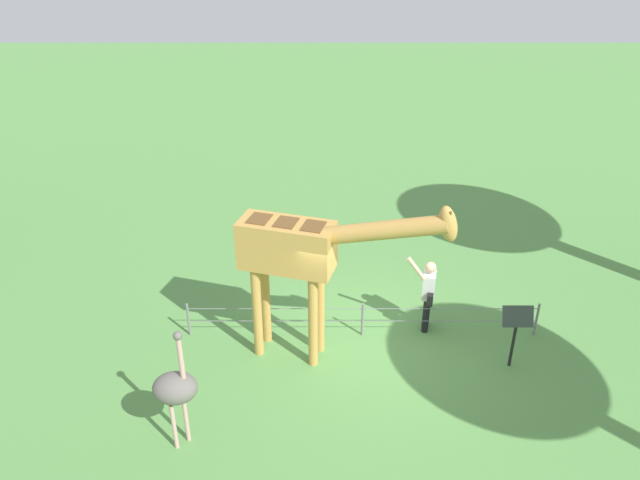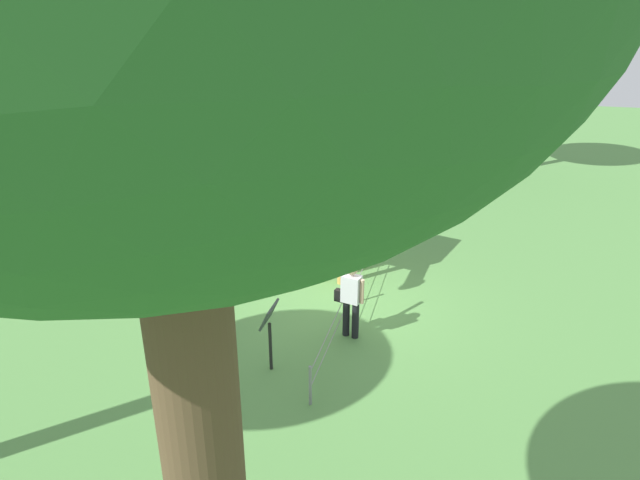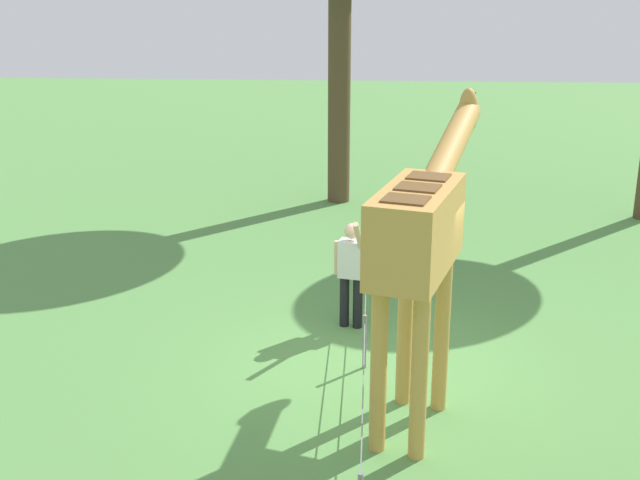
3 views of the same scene
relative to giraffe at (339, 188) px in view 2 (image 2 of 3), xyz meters
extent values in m
plane|color=#568E47|center=(1.14, 0.47, -2.26)|extent=(60.00, 60.00, 0.00)
cylinder|color=#C69347|center=(0.28, 0.15, -1.30)|extent=(0.18, 0.18, 1.93)
cylinder|color=#C69347|center=(0.16, -0.28, -1.30)|extent=(0.18, 0.18, 1.93)
cylinder|color=#C69347|center=(-0.77, 0.46, -1.30)|extent=(0.18, 0.18, 1.93)
cylinder|color=#C69347|center=(-0.90, 0.04, -1.30)|extent=(0.18, 0.18, 1.93)
cube|color=#C69347|center=(-0.31, 0.09, 0.11)|extent=(1.83, 1.15, 0.90)
cube|color=brown|center=(0.17, -0.05, 0.57)|extent=(0.47, 0.52, 0.02)
cube|color=brown|center=(-0.31, 0.09, 0.57)|extent=(0.47, 0.52, 0.02)
cube|color=brown|center=(-0.79, 0.23, 0.57)|extent=(0.47, 0.52, 0.02)
cylinder|color=#C69347|center=(1.30, -0.39, 0.66)|extent=(2.25, 0.95, 0.87)
ellipsoid|color=#C69347|center=(2.34, -0.70, 0.95)|extent=(0.49, 0.37, 0.69)
cylinder|color=brown|center=(2.34, -0.64, 1.13)|extent=(0.05, 0.05, 0.14)
cylinder|color=brown|center=(2.34, -0.76, 1.13)|extent=(0.05, 0.05, 0.14)
cylinder|color=black|center=(2.43, 0.73, -1.87)|extent=(0.14, 0.14, 0.78)
cylinder|color=black|center=(2.48, 0.93, -1.87)|extent=(0.14, 0.14, 0.78)
cube|color=silver|center=(2.45, 0.83, -1.21)|extent=(0.31, 0.40, 0.55)
sphere|color=#D8AD8C|center=(2.45, 0.83, -0.79)|extent=(0.22, 0.22, 0.22)
cylinder|color=#D8AD8C|center=(2.16, 0.74, -0.76)|extent=(0.41, 0.17, 0.48)
cylinder|color=#D8AD8C|center=(2.50, 1.05, -1.21)|extent=(0.08, 0.08, 0.50)
cube|color=black|center=(2.45, 0.61, -1.38)|extent=(0.16, 0.22, 0.24)
cylinder|color=black|center=(-4.58, -5.11, -1.79)|extent=(0.12, 0.12, 0.95)
cylinder|color=black|center=(-4.79, -5.33, -1.79)|extent=(0.12, 0.12, 0.95)
cylinder|color=black|center=(-5.16, -4.56, -1.79)|extent=(0.12, 0.12, 0.95)
cylinder|color=black|center=(-5.37, -4.78, -1.79)|extent=(0.12, 0.12, 0.95)
cube|color=silver|center=(-5.35, -4.59, -1.01)|extent=(0.43, 0.44, 0.60)
cube|color=black|center=(-5.22, -4.71, -1.01)|extent=(0.43, 0.44, 0.60)
cube|color=silver|center=(-5.10, -4.83, -1.01)|extent=(0.43, 0.44, 0.60)
cube|color=black|center=(-4.97, -4.94, -1.01)|extent=(0.43, 0.44, 0.60)
cube|color=silver|center=(-4.85, -5.06, -1.01)|extent=(0.43, 0.44, 0.60)
cube|color=black|center=(-4.73, -5.18, -1.01)|extent=(0.43, 0.44, 0.60)
cube|color=silver|center=(-4.60, -5.30, -1.01)|extent=(0.43, 0.44, 0.60)
cylinder|color=silver|center=(-4.43, -5.46, -0.86)|extent=(0.46, 0.45, 0.47)
ellipsoid|color=black|center=(-4.25, -5.63, -0.71)|extent=(0.41, 0.41, 0.22)
cylinder|color=#CC9E93|center=(-1.87, -2.19, -1.81)|extent=(0.07, 0.07, 0.90)
cylinder|color=#CC9E93|center=(-2.03, -2.35, -1.81)|extent=(0.07, 0.07, 0.90)
ellipsoid|color=#66605B|center=(-1.95, -2.27, -1.08)|extent=(0.70, 0.56, 0.49)
cylinder|color=#CC9E93|center=(-1.80, -2.27, -0.53)|extent=(0.08, 0.08, 0.80)
sphere|color=#66605B|center=(-1.80, -2.27, -0.08)|extent=(0.14, 0.14, 0.14)
cylinder|color=brown|center=(-3.00, -7.53, -1.05)|extent=(0.16, 0.16, 2.42)
cone|color=brown|center=(-3.00, -7.53, 0.60)|extent=(2.46, 2.46, 0.90)
cylinder|color=brown|center=(-7.27, -5.57, -1.18)|extent=(0.16, 0.16, 2.16)
cone|color=olive|center=(-7.27, -5.57, 0.30)|extent=(2.83, 2.83, 0.81)
cylinder|color=brown|center=(-10.36, 3.77, 0.21)|extent=(0.34, 0.34, 4.94)
ellipsoid|color=#285B28|center=(-10.36, 3.77, 3.87)|extent=(3.96, 3.96, 2.77)
cylinder|color=black|center=(3.88, -0.33, -1.79)|extent=(0.06, 0.06, 0.95)
cube|color=#333D38|center=(3.88, -0.33, -1.13)|extent=(0.56, 0.21, 0.38)
cylinder|color=slate|center=(-2.36, 0.62, -1.89)|extent=(0.05, 0.05, 0.75)
cylinder|color=slate|center=(1.14, 0.62, -1.89)|extent=(0.05, 0.05, 0.75)
cylinder|color=slate|center=(4.64, 0.62, -1.89)|extent=(0.05, 0.05, 0.75)
cube|color=slate|center=(1.14, 0.62, -1.62)|extent=(7.00, 0.01, 0.01)
cube|color=slate|center=(1.14, 0.62, -1.92)|extent=(7.00, 0.01, 0.01)
camera|label=1|loc=(0.28, -9.53, 5.48)|focal=34.79mm
camera|label=2|loc=(11.70, 2.65, 3.78)|focal=31.06mm
camera|label=3|loc=(-8.56, 0.58, 2.69)|focal=45.82mm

